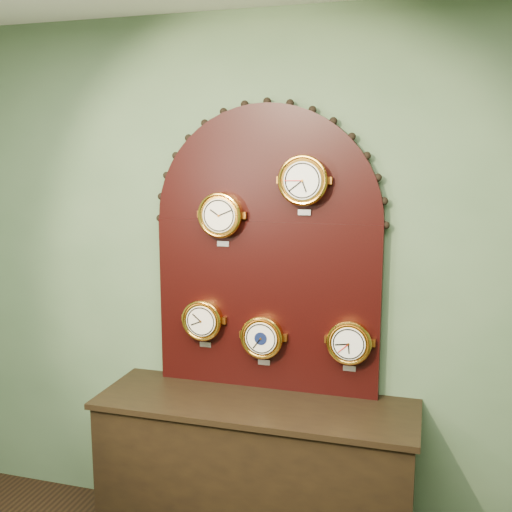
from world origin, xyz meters
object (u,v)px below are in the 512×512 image
(display_board, at_px, (267,241))
(hygrometer, at_px, (203,320))
(shop_counter, at_px, (255,480))
(roman_clock, at_px, (221,215))
(arabic_clock, at_px, (303,180))
(barometer, at_px, (262,337))
(tide_clock, at_px, (349,342))

(display_board, distance_m, hygrometer, 0.55)
(shop_counter, distance_m, roman_clock, 1.39)
(roman_clock, height_order, arabic_clock, arabic_clock)
(shop_counter, bearing_deg, roman_clock, 146.25)
(hygrometer, distance_m, barometer, 0.34)
(shop_counter, relative_size, arabic_clock, 5.31)
(tide_clock, bearing_deg, arabic_clock, -179.86)
(barometer, bearing_deg, tide_clock, 0.02)
(arabic_clock, height_order, hygrometer, arabic_clock)
(roman_clock, bearing_deg, hygrometer, 179.83)
(roman_clock, xyz_separation_m, arabic_clock, (0.43, -0.00, 0.18))
(tide_clock, bearing_deg, roman_clock, -179.98)
(arabic_clock, bearing_deg, barometer, 179.89)
(barometer, xyz_separation_m, tide_clock, (0.46, 0.00, 0.01))
(display_board, height_order, tide_clock, display_board)
(shop_counter, bearing_deg, tide_clock, 18.76)
(barometer, bearing_deg, hygrometer, 179.95)
(display_board, relative_size, barometer, 5.46)
(arabic_clock, relative_size, hygrometer, 1.10)
(display_board, xyz_separation_m, roman_clock, (-0.23, -0.07, 0.14))
(display_board, height_order, arabic_clock, display_board)
(display_board, bearing_deg, hygrometer, -168.85)
(roman_clock, relative_size, arabic_clock, 0.95)
(display_board, relative_size, tide_clock, 5.50)
(shop_counter, height_order, tide_clock, tide_clock)
(shop_counter, distance_m, hygrometer, 0.88)
(roman_clock, height_order, hygrometer, roman_clock)
(shop_counter, xyz_separation_m, roman_clock, (-0.23, 0.15, 1.36))
(tide_clock, bearing_deg, shop_counter, -161.24)
(shop_counter, bearing_deg, arabic_clock, 36.65)
(hygrometer, distance_m, tide_clock, 0.79)
(barometer, bearing_deg, arabic_clock, -0.11)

